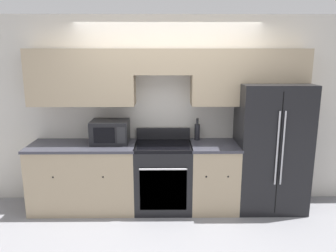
{
  "coord_description": "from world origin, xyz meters",
  "views": [
    {
      "loc": [
        -0.04,
        -3.89,
        2.1
      ],
      "look_at": [
        0.0,
        0.31,
        1.16
      ],
      "focal_mm": 35.0,
      "sensor_mm": 36.0,
      "label": 1
    }
  ],
  "objects_px": {
    "microwave": "(110,132)",
    "bottle": "(197,131)",
    "refrigerator": "(270,147)",
    "oven_range": "(163,176)"
  },
  "relations": [
    {
      "from": "refrigerator",
      "to": "microwave",
      "type": "relative_size",
      "value": 3.45
    },
    {
      "from": "oven_range",
      "to": "microwave",
      "type": "distance_m",
      "value": 0.94
    },
    {
      "from": "refrigerator",
      "to": "microwave",
      "type": "bearing_deg",
      "value": 178.74
    },
    {
      "from": "bottle",
      "to": "microwave",
      "type": "bearing_deg",
      "value": -173.14
    },
    {
      "from": "microwave",
      "to": "oven_range",
      "type": "bearing_deg",
      "value": -6.4
    },
    {
      "from": "microwave",
      "to": "bottle",
      "type": "distance_m",
      "value": 1.2
    },
    {
      "from": "oven_range",
      "to": "microwave",
      "type": "height_order",
      "value": "microwave"
    },
    {
      "from": "refrigerator",
      "to": "bottle",
      "type": "relative_size",
      "value": 5.55
    },
    {
      "from": "microwave",
      "to": "bottle",
      "type": "xyz_separation_m",
      "value": [
        1.19,
        0.14,
        -0.03
      ]
    },
    {
      "from": "oven_range",
      "to": "microwave",
      "type": "relative_size",
      "value": 2.15
    }
  ]
}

